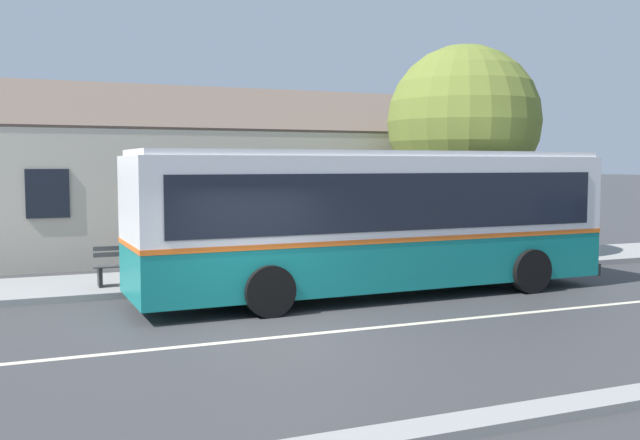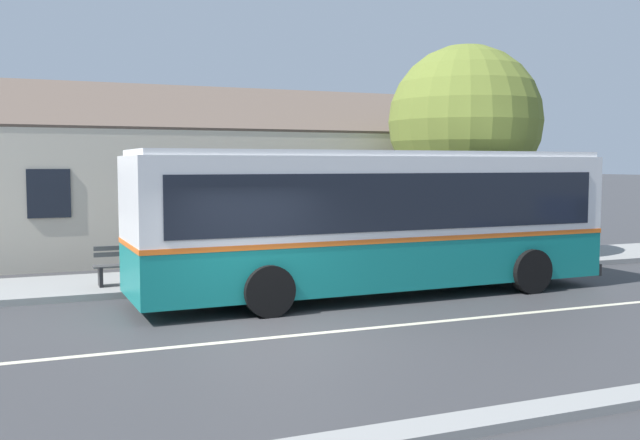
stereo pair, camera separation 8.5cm
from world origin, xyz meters
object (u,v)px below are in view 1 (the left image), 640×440
object	(u,v)px
bench_by_building	(129,267)
bus_stop_sign	(537,209)
street_tree_primary	(464,122)
bench_down_street	(296,259)
transit_bus	(376,218)

from	to	relation	value
bench_by_building	bus_stop_sign	size ratio (longest dim) A/B	0.66
street_tree_primary	bench_down_street	bearing A→B (deg)	-164.90
street_tree_primary	bus_stop_sign	distance (m)	3.38
transit_bus	bench_by_building	size ratio (longest dim) A/B	6.83
bench_down_street	bus_stop_sign	bearing A→B (deg)	-2.60
bench_by_building	transit_bus	bearing A→B (deg)	-26.28
bench_by_building	street_tree_primary	bearing A→B (deg)	8.77
transit_bus	bench_by_building	world-z (taller)	transit_bus
bench_down_street	bus_stop_sign	world-z (taller)	bus_stop_sign
bench_by_building	bench_down_street	bearing A→B (deg)	-0.91
bench_by_building	bus_stop_sign	distance (m)	11.25
transit_bus	bench_by_building	xyz separation A→B (m)	(-5.02, 2.48, -1.15)
transit_bus	bench_by_building	distance (m)	5.72
bus_stop_sign	transit_bus	bearing A→B (deg)	-161.27
transit_bus	bench_down_street	distance (m)	2.85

